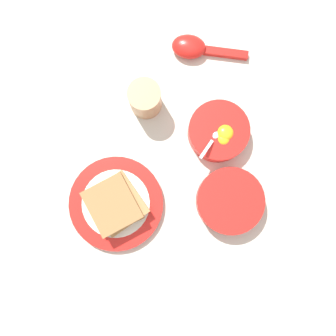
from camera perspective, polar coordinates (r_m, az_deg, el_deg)
The scene contains 7 objects.
ground_plane at distance 0.89m, azimuth -1.75°, elevation 1.26°, with size 3.00×3.00×0.00m, color beige.
egg_bowl at distance 0.89m, azimuth 7.35°, elevation 5.27°, with size 0.15×0.14×0.07m.
toast_plate at distance 0.89m, azimuth -7.32°, elevation -5.30°, with size 0.21×0.21×0.02m.
toast_sandwich at distance 0.86m, azimuth -7.70°, elevation -5.34°, with size 0.14×0.14×0.05m.
soup_spoon at distance 0.94m, azimuth 3.89°, elevation 17.02°, with size 0.13×0.17×0.04m.
congee_bowl at distance 0.88m, azimuth 8.97°, elevation -4.73°, with size 0.15×0.15×0.04m.
drinking_cup at distance 0.87m, azimuth -3.35°, elevation 10.02°, with size 0.07×0.07×0.09m.
Camera 1 is at (-0.06, -0.09, 0.89)m, focal length 42.00 mm.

